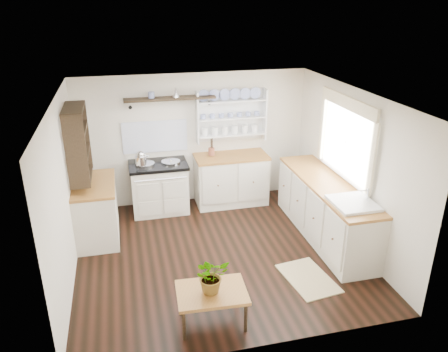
{
  "coord_description": "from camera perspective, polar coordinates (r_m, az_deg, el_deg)",
  "views": [
    {
      "loc": [
        -1.21,
        -5.33,
        3.48
      ],
      "look_at": [
        0.14,
        0.25,
        1.1
      ],
      "focal_mm": 35.0,
      "sensor_mm": 36.0,
      "label": 1
    }
  ],
  "objects": [
    {
      "name": "belfast_sink",
      "position": [
        6.13,
        16.4,
        -4.42
      ],
      "size": [
        0.55,
        0.6,
        0.45
      ],
      "color": "white",
      "rests_on": "right_cabinets"
    },
    {
      "name": "potted_plant",
      "position": [
        4.92,
        -1.64,
        -12.86
      ],
      "size": [
        0.44,
        0.4,
        0.42
      ],
      "primitive_type": "imported",
      "rotation": [
        0.0,
        0.0,
        0.24
      ],
      "color": "#3F7233",
      "rests_on": "center_table"
    },
    {
      "name": "wall_left",
      "position": [
        5.87,
        -20.2,
        -2.34
      ],
      "size": [
        0.02,
        3.8,
        2.3
      ],
      "primitive_type": "cube",
      "color": "silver",
      "rests_on": "ground"
    },
    {
      "name": "high_shelf",
      "position": [
        7.32,
        -7.07,
        9.96
      ],
      "size": [
        1.5,
        0.29,
        0.16
      ],
      "color": "black",
      "rests_on": "wall_back"
    },
    {
      "name": "kettle",
      "position": [
        7.21,
        -10.81,
        2.33
      ],
      "size": [
        0.18,
        0.18,
        0.22
      ],
      "primitive_type": null,
      "color": "silver",
      "rests_on": "aga_cooker"
    },
    {
      "name": "utensil_crock",
      "position": [
        7.59,
        -1.65,
        3.21
      ],
      "size": [
        0.11,
        0.11,
        0.13
      ],
      "primitive_type": "cylinder",
      "color": "brown",
      "rests_on": "back_cabinets"
    },
    {
      "name": "left_cabinets",
      "position": [
        6.94,
        -16.32,
        -4.26
      ],
      "size": [
        0.62,
        1.13,
        0.9
      ],
      "color": "silver",
      "rests_on": "floor"
    },
    {
      "name": "aga_cooker",
      "position": [
        7.56,
        -8.43,
        -1.43
      ],
      "size": [
        0.97,
        0.68,
        0.9
      ],
      "color": "beige",
      "rests_on": "floor"
    },
    {
      "name": "back_cabinets",
      "position": [
        7.77,
        0.93,
        -0.35
      ],
      "size": [
        1.27,
        0.63,
        0.9
      ],
      "color": "silver",
      "rests_on": "floor"
    },
    {
      "name": "floor_rug",
      "position": [
        6.05,
        10.92,
        -12.99
      ],
      "size": [
        0.66,
        0.92,
        0.02
      ],
      "primitive_type": "cube",
      "rotation": [
        0.0,
        0.0,
        0.13
      ],
      "color": "#9A7F5A",
      "rests_on": "floor"
    },
    {
      "name": "plate_rack",
      "position": [
        7.67,
        0.85,
        7.99
      ],
      "size": [
        1.2,
        0.22,
        0.9
      ],
      "color": "white",
      "rests_on": "wall_back"
    },
    {
      "name": "wall_right",
      "position": [
        6.64,
        16.29,
        1.04
      ],
      "size": [
        0.02,
        3.8,
        2.3
      ],
      "primitive_type": "cube",
      "color": "silver",
      "rests_on": "ground"
    },
    {
      "name": "window",
      "position": [
        6.61,
        15.67,
        4.81
      ],
      "size": [
        0.08,
        1.55,
        1.22
      ],
      "color": "white",
      "rests_on": "wall_right"
    },
    {
      "name": "right_cabinets",
      "position": [
        6.86,
        13.08,
        -4.24
      ],
      "size": [
        0.62,
        2.43,
        0.9
      ],
      "color": "silver",
      "rests_on": "floor"
    },
    {
      "name": "left_shelving",
      "position": [
        6.55,
        -18.57,
        4.19
      ],
      "size": [
        0.28,
        0.8,
        1.05
      ],
      "primitive_type": "cube",
      "color": "black",
      "rests_on": "wall_left"
    },
    {
      "name": "floor",
      "position": [
        6.48,
        -0.73,
        -9.97
      ],
      "size": [
        4.0,
        3.8,
        0.01
      ],
      "primitive_type": "cube",
      "color": "black",
      "rests_on": "ground"
    },
    {
      "name": "wall_back",
      "position": [
        7.69,
        -3.95,
        4.83
      ],
      "size": [
        4.0,
        0.02,
        2.3
      ],
      "primitive_type": "cube",
      "color": "silver",
      "rests_on": "ground"
    },
    {
      "name": "center_table",
      "position": [
        5.07,
        -1.61,
        -15.2
      ],
      "size": [
        0.81,
        0.6,
        0.42
      ],
      "rotation": [
        0.0,
        0.0,
        -0.06
      ],
      "color": "brown",
      "rests_on": "floor"
    },
    {
      "name": "ceiling",
      "position": [
        5.59,
        -0.85,
        10.33
      ],
      "size": [
        4.0,
        3.8,
        0.01
      ],
      "primitive_type": "cube",
      "color": "white",
      "rests_on": "wall_back"
    }
  ]
}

